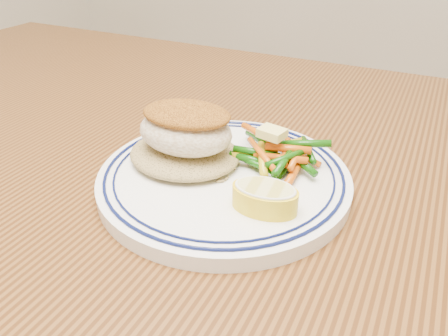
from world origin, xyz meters
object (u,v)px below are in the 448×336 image
plate (224,177)px  rice_pilaf (185,151)px  lemon_wedge (265,196)px  dining_table (218,254)px  fish_fillet (186,127)px  vegetable_pile (278,155)px

plate → rice_pilaf: size_ratio=2.14×
lemon_wedge → dining_table: bearing=148.6°
plate → lemon_wedge: (0.06, -0.04, 0.02)m
dining_table → fish_fillet: size_ratio=15.05×
dining_table → vegetable_pile: (0.05, 0.03, 0.13)m
dining_table → lemon_wedge: (0.07, -0.04, 0.12)m
rice_pilaf → fish_fillet: fish_fillet is taller
plate → vegetable_pile: size_ratio=2.38×
lemon_wedge → fish_fillet: bearing=158.8°
plate → lemon_wedge: size_ratio=4.08×
vegetable_pile → plate: bearing=-142.8°
lemon_wedge → rice_pilaf: bearing=158.3°
dining_table → plate: (0.01, -0.00, 0.11)m
vegetable_pile → fish_fillet: bearing=-158.9°
fish_fillet → vegetable_pile: 0.10m
fish_fillet → vegetable_pile: bearing=21.1°
dining_table → lemon_wedge: size_ratio=24.62×
plate → rice_pilaf: 0.05m
plate → vegetable_pile: vegetable_pile is taller
lemon_wedge → plate: bearing=146.4°
rice_pilaf → plate: bearing=-3.7°
vegetable_pile → lemon_wedge: 0.07m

